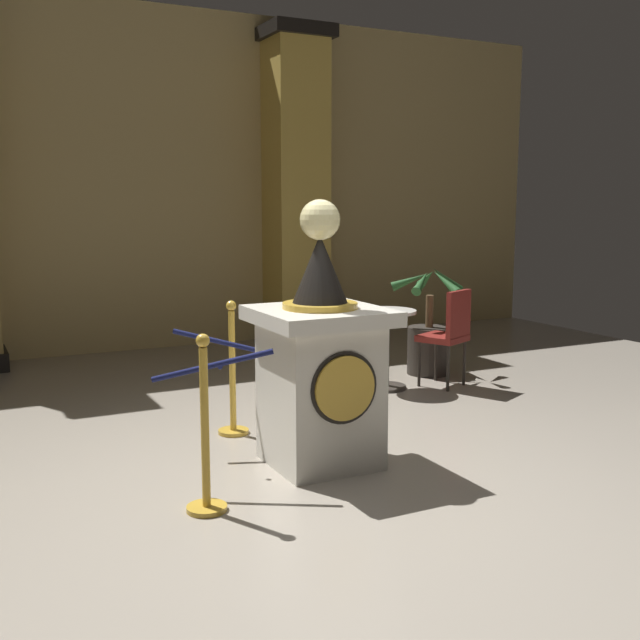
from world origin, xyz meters
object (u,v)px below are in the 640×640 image
at_px(potted_palm_right, 429,338).
at_px(cafe_table, 387,339).
at_px(cafe_chair_red, 449,329).
at_px(stanchion_far, 205,450).
at_px(pedestal_clock, 320,366).
at_px(stanchion_near, 233,387).

relative_size(potted_palm_right, cafe_table, 1.49).
distance_m(potted_palm_right, cafe_table, 0.83).
bearing_deg(cafe_chair_red, cafe_table, 159.37).
bearing_deg(potted_palm_right, stanchion_far, -143.38).
bearing_deg(pedestal_clock, stanchion_far, -155.86).
height_order(stanchion_near, potted_palm_right, potted_palm_right).
bearing_deg(stanchion_near, cafe_chair_red, 11.29).
distance_m(pedestal_clock, potted_palm_right, 3.04).
relative_size(potted_palm_right, cafe_chair_red, 1.20).
distance_m(potted_palm_right, cafe_chair_red, 0.63).
relative_size(stanchion_far, cafe_chair_red, 1.10).
xyz_separation_m(stanchion_far, potted_palm_right, (3.25, 2.41, 0.01)).
distance_m(pedestal_clock, cafe_table, 2.25).
xyz_separation_m(potted_palm_right, cafe_table, (-0.75, -0.36, 0.11)).
height_order(cafe_table, cafe_chair_red, cafe_chair_red).
bearing_deg(stanchion_far, stanchion_near, 63.78).
distance_m(stanchion_far, cafe_table, 3.24).
height_order(stanchion_far, cafe_table, stanchion_far).
distance_m(pedestal_clock, stanchion_near, 1.02).
bearing_deg(cafe_table, stanchion_near, -159.09).
distance_m(pedestal_clock, cafe_chair_red, 2.55).
bearing_deg(cafe_table, pedestal_clock, -133.41).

